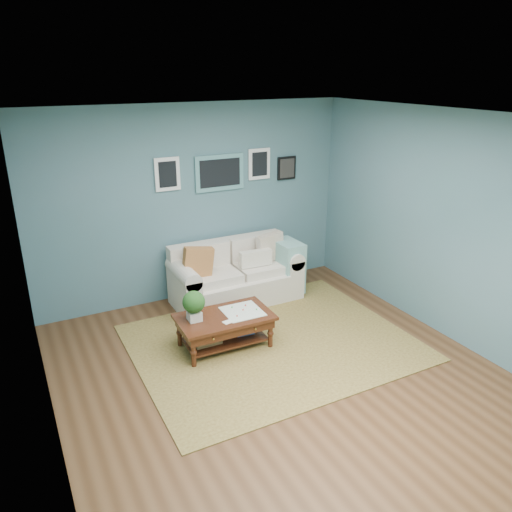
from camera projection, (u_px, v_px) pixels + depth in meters
room_shell at (286, 259)px, 4.88m from camera, size 5.00×5.02×2.70m
area_rug at (272, 342)px, 6.02m from camera, size 3.21×2.57×0.01m
loveseat at (240, 274)px, 7.05m from camera, size 1.82×0.82×0.93m
coffee_table at (220, 322)px, 5.80m from camera, size 1.12×0.67×0.77m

